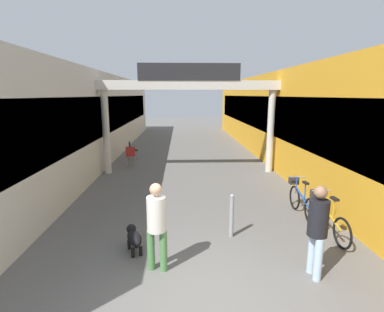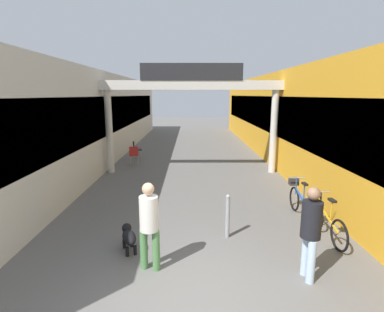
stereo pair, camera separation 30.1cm
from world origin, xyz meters
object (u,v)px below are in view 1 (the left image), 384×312
at_px(pedestrian_companion, 318,226).
at_px(cafe_chair_red_nearer, 130,154).
at_px(dog_on_leash, 134,237).
at_px(bicycle_blue_second, 301,199).
at_px(bollard_post_metal, 232,215).
at_px(pedestrian_with_dog, 156,222).
at_px(cafe_chair_black_farther, 132,149).
at_px(bicycle_orange_nearest, 327,217).

relative_size(pedestrian_companion, cafe_chair_red_nearer, 1.88).
distance_m(dog_on_leash, bicycle_blue_second, 4.55).
bearing_deg(dog_on_leash, cafe_chair_red_nearer, 99.63).
distance_m(pedestrian_companion, dog_on_leash, 3.53).
xyz_separation_m(pedestrian_companion, cafe_chair_red_nearer, (-4.62, 8.63, -0.42)).
bearing_deg(bollard_post_metal, pedestrian_with_dog, -141.35).
bearing_deg(pedestrian_with_dog, dog_on_leash, 127.60).
xyz_separation_m(pedestrian_companion, cafe_chair_black_farther, (-4.78, 10.03, -0.42)).
relative_size(cafe_chair_red_nearer, cafe_chair_black_farther, 1.00).
xyz_separation_m(pedestrian_companion, bicycle_blue_second, (0.85, 2.78, -0.52)).
distance_m(pedestrian_with_dog, cafe_chair_black_farther, 9.93).
height_order(pedestrian_companion, bollard_post_metal, pedestrian_companion).
distance_m(dog_on_leash, bollard_post_metal, 2.20).
distance_m(bicycle_orange_nearest, cafe_chair_red_nearer, 9.01).
xyz_separation_m(dog_on_leash, bicycle_blue_second, (4.18, 1.78, 0.13)).
bearing_deg(dog_on_leash, pedestrian_companion, -16.73).
height_order(dog_on_leash, bicycle_orange_nearest, bicycle_orange_nearest).
bearing_deg(pedestrian_companion, bicycle_orange_nearest, 58.06).
xyz_separation_m(pedestrian_with_dog, dog_on_leash, (-0.53, 0.69, -0.64)).
relative_size(dog_on_leash, cafe_chair_red_nearer, 0.80).
relative_size(pedestrian_with_dog, dog_on_leash, 2.34).
height_order(pedestrian_with_dog, pedestrian_companion, pedestrian_companion).
bearing_deg(bollard_post_metal, cafe_chair_black_farther, 112.85).
bearing_deg(bollard_post_metal, bicycle_orange_nearest, 0.06).
bearing_deg(bicycle_orange_nearest, bicycle_blue_second, 95.97).
bearing_deg(bicycle_blue_second, cafe_chair_black_farther, 127.86).
relative_size(bicycle_orange_nearest, cafe_chair_black_farther, 1.90).
bearing_deg(dog_on_leash, bicycle_blue_second, 23.06).
bearing_deg(bicycle_blue_second, pedestrian_companion, -107.08).
distance_m(bicycle_orange_nearest, bicycle_blue_second, 1.21).
height_order(pedestrian_companion, cafe_chair_black_farther, pedestrian_companion).
bearing_deg(cafe_chair_red_nearer, pedestrian_companion, -61.84).
bearing_deg(pedestrian_companion, pedestrian_with_dog, 173.71).
height_order(pedestrian_companion, bicycle_blue_second, pedestrian_companion).
bearing_deg(cafe_chair_black_farther, bollard_post_metal, -67.15).
relative_size(bicycle_blue_second, bollard_post_metal, 1.67).
relative_size(bollard_post_metal, cafe_chair_black_farther, 1.14).
bearing_deg(pedestrian_companion, bollard_post_metal, 127.74).
relative_size(pedestrian_companion, bicycle_orange_nearest, 0.99).
relative_size(pedestrian_with_dog, bicycle_orange_nearest, 0.98).
distance_m(pedestrian_with_dog, bollard_post_metal, 2.07).
distance_m(bicycle_blue_second, bollard_post_metal, 2.40).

